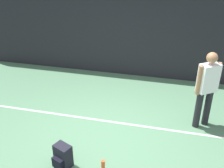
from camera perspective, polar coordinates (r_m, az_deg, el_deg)
The scene contains 6 objects.
ground_plane at distance 5.77m, azimuth -0.95°, elevation -10.64°, with size 12.00×12.00×0.00m, color #4C7556.
back_fence at distance 7.79m, azimuth 4.57°, elevation 10.81°, with size 10.00×0.10×2.63m, color black.
court_line at distance 6.13m, azimuth 0.16°, elevation -7.96°, with size 9.00×0.05×0.00m, color white.
tennis_player at distance 5.86m, azimuth 19.28°, elevation -0.42°, with size 0.45×0.41×1.70m.
backpack at distance 5.05m, azimuth -10.33°, elevation -14.71°, with size 0.35×0.36×0.44m.
water_bottle at distance 4.97m, azimuth -1.88°, elevation -16.67°, with size 0.07×0.07×0.22m, color #D84C26.
Camera 1 is at (1.15, -4.36, 3.60)m, focal length 43.62 mm.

